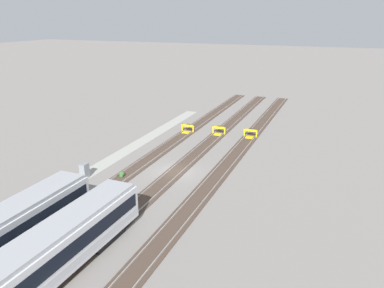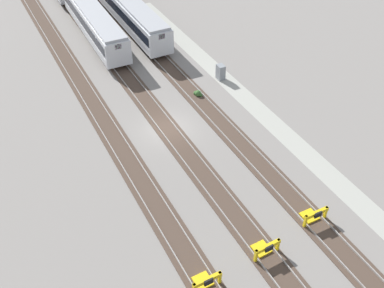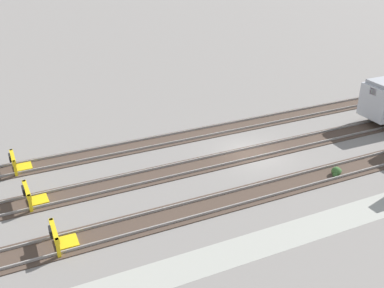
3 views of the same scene
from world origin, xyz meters
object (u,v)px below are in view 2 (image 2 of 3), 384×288
subway_car_front_row_leftmost (94,22)px  subway_car_front_row_centre (132,14)px  electrical_cabinet (221,72)px  bumper_stop_nearest_track (313,215)px  weed_clump (198,94)px  bumper_stop_middle_track (205,281)px  bumper_stop_near_inner_track (265,248)px

subway_car_front_row_leftmost → subway_car_front_row_centre: (-0.00, -4.79, 0.00)m
subway_car_front_row_centre → electrical_cabinet: size_ratio=11.26×
bumper_stop_nearest_track → weed_clump: bearing=-0.8°
bumper_stop_middle_track → subway_car_front_row_leftmost: bearing=-7.5°
bumper_stop_near_inner_track → weed_clump: 19.42m
subway_car_front_row_leftmost → subway_car_front_row_centre: size_ratio=1.00×
subway_car_front_row_centre → weed_clump: bearing=-179.3°
bumper_stop_middle_track → electrical_cabinet: bearing=-32.6°
subway_car_front_row_leftmost → weed_clump: bearing=-163.4°
bumper_stop_near_inner_track → electrical_cabinet: bearing=-22.7°
subway_car_front_row_centre → bumper_stop_near_inner_track: bearing=172.3°
bumper_stop_near_inner_track → weed_clump: (18.77, -4.99, -0.27)m
subway_car_front_row_leftmost → weed_clump: 17.56m
subway_car_front_row_centre → bumper_stop_nearest_track: 34.75m
bumper_stop_nearest_track → bumper_stop_middle_track: (-1.14, 9.44, 0.00)m
weed_clump → bumper_stop_near_inner_track: bearing=165.1°
subway_car_front_row_centre → bumper_stop_nearest_track: bearing=179.9°
bumper_stop_nearest_track → weed_clump: size_ratio=2.18×
bumper_stop_middle_track → weed_clump: size_ratio=2.18×
bumper_stop_nearest_track → weed_clump: (17.98, -0.26, -0.27)m
subway_car_front_row_centre → bumper_stop_middle_track: subway_car_front_row_centre is taller
bumper_stop_middle_track → electrical_cabinet: 24.71m
subway_car_front_row_centre → weed_clump: subway_car_front_row_centre is taller
subway_car_front_row_centre → electrical_cabinet: 15.55m
subway_car_front_row_centre → bumper_stop_middle_track: bearing=165.2°
bumper_stop_nearest_track → electrical_cabinet: (19.69, -3.85, 0.29)m
subway_car_front_row_centre → bumper_stop_nearest_track: size_ratio=9.00×
subway_car_front_row_leftmost → bumper_stop_middle_track: subway_car_front_row_leftmost is taller
bumper_stop_nearest_track → bumper_stop_near_inner_track: (-0.79, 4.73, 0.00)m
bumper_stop_near_inner_track → bumper_stop_nearest_track: bearing=-80.5°
weed_clump → electrical_cabinet: bearing=-64.5°
subway_car_front_row_centre → bumper_stop_near_inner_track: subway_car_front_row_centre is taller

